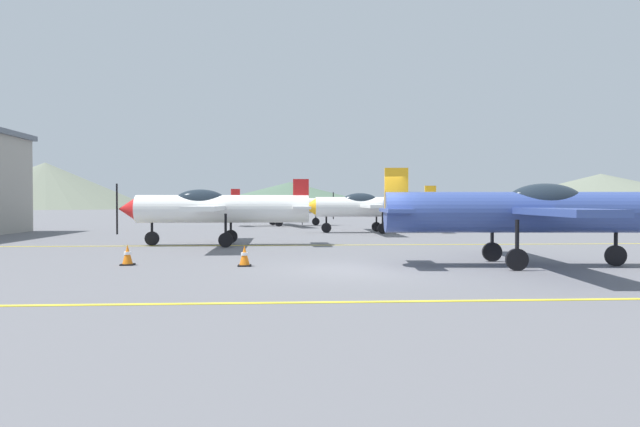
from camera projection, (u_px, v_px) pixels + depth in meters
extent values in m
plane|color=slate|center=(362.00, 270.00, 14.91)|extent=(400.00, 400.00, 0.00)
cube|color=yellow|center=(398.00, 302.00, 10.13)|extent=(80.00, 0.16, 0.01)
cube|color=yellow|center=(334.00, 245.00, 23.40)|extent=(80.00, 0.16, 0.01)
cylinder|color=#33478C|center=(511.00, 212.00, 15.81)|extent=(7.11, 1.70, 1.14)
ellipsoid|color=#1E2833|center=(545.00, 200.00, 15.78)|extent=(2.14, 1.10, 0.93)
cube|color=#33478C|center=(526.00, 210.00, 15.80)|extent=(1.87, 9.18, 0.17)
cube|color=#33478C|center=(396.00, 210.00, 15.87)|extent=(0.94, 2.74, 0.10)
cube|color=#F2A519|center=(396.00, 190.00, 15.86)|extent=(0.66, 0.18, 1.24)
cylinder|color=black|center=(616.00, 237.00, 15.76)|extent=(0.10, 0.10, 1.04)
cylinder|color=black|center=(616.00, 256.00, 15.77)|extent=(0.59, 0.17, 0.58)
cylinder|color=black|center=(517.00, 240.00, 14.68)|extent=(0.10, 0.10, 1.04)
cylinder|color=black|center=(517.00, 260.00, 14.69)|extent=(0.59, 0.17, 0.58)
cylinder|color=black|center=(492.00, 235.00, 16.96)|extent=(0.10, 0.10, 1.04)
cylinder|color=black|center=(492.00, 252.00, 16.97)|extent=(0.59, 0.17, 0.58)
cylinder|color=white|center=(223.00, 209.00, 23.37)|extent=(7.05, 1.19, 1.14)
cone|color=red|center=(127.00, 209.00, 23.10)|extent=(0.73, 0.97, 0.97)
cube|color=black|center=(117.00, 209.00, 23.07)|extent=(0.04, 0.12, 2.07)
ellipsoid|color=#1E2833|center=(200.00, 201.00, 23.30)|extent=(2.08, 0.95, 0.93)
cube|color=white|center=(213.00, 208.00, 23.34)|extent=(1.21, 9.13, 0.17)
cube|color=white|center=(301.00, 208.00, 23.58)|extent=(0.75, 2.70, 0.10)
cube|color=red|center=(301.00, 194.00, 23.57)|extent=(0.65, 0.13, 1.24)
cylinder|color=black|center=(152.00, 226.00, 23.18)|extent=(0.10, 0.10, 1.04)
cylinder|color=black|center=(152.00, 238.00, 23.19)|extent=(0.58, 0.13, 0.58)
cylinder|color=black|center=(231.00, 225.00, 24.53)|extent=(0.10, 0.10, 1.04)
cylinder|color=black|center=(231.00, 236.00, 24.54)|extent=(0.58, 0.13, 0.58)
cylinder|color=black|center=(226.00, 227.00, 22.26)|extent=(0.10, 0.10, 1.04)
cylinder|color=black|center=(226.00, 240.00, 22.27)|extent=(0.58, 0.13, 0.58)
cylinder|color=white|center=(376.00, 207.00, 32.97)|extent=(7.05, 1.18, 1.14)
cone|color=#F2A519|center=(309.00, 207.00, 32.76)|extent=(0.73, 0.97, 0.97)
cube|color=black|center=(302.00, 207.00, 32.73)|extent=(0.04, 0.12, 2.07)
ellipsoid|color=#1E2833|center=(360.00, 201.00, 32.91)|extent=(2.08, 0.94, 0.93)
cube|color=white|center=(369.00, 206.00, 32.95)|extent=(1.19, 9.12, 0.17)
cube|color=white|center=(430.00, 206.00, 33.14)|extent=(0.74, 2.70, 0.10)
cube|color=#F2A519|center=(430.00, 196.00, 33.13)|extent=(0.65, 0.13, 1.24)
cylinder|color=black|center=(326.00, 219.00, 32.82)|extent=(0.10, 0.10, 1.04)
cylinder|color=black|center=(326.00, 228.00, 32.84)|extent=(0.58, 0.13, 0.58)
cylinder|color=black|center=(376.00, 218.00, 34.13)|extent=(0.10, 0.10, 1.04)
cylinder|color=black|center=(376.00, 227.00, 34.14)|extent=(0.58, 0.13, 0.58)
cylinder|color=black|center=(383.00, 219.00, 31.86)|extent=(0.10, 0.10, 1.04)
cylinder|color=black|center=(383.00, 229.00, 31.87)|extent=(0.58, 0.13, 0.58)
cylinder|color=silver|center=(278.00, 206.00, 42.33)|extent=(7.13, 2.63, 1.14)
cone|color=red|center=(328.00, 206.00, 43.39)|extent=(0.92, 1.10, 0.97)
cube|color=black|center=(333.00, 206.00, 43.51)|extent=(0.07, 0.13, 2.07)
ellipsoid|color=#1E2833|center=(291.00, 201.00, 42.58)|extent=(2.22, 1.36, 0.93)
cube|color=silver|center=(284.00, 205.00, 42.44)|extent=(3.07, 9.15, 0.17)
cube|color=silver|center=(235.00, 205.00, 41.45)|extent=(1.29, 2.79, 0.10)
cube|color=red|center=(235.00, 197.00, 41.44)|extent=(0.66, 0.26, 1.24)
cylinder|color=black|center=(316.00, 215.00, 43.14)|extent=(0.10, 0.10, 1.04)
cylinder|color=black|center=(316.00, 222.00, 43.15)|extent=(0.59, 0.25, 0.58)
cylinder|color=black|center=(279.00, 215.00, 41.19)|extent=(0.10, 0.10, 1.04)
cylinder|color=black|center=(279.00, 223.00, 41.20)|extent=(0.59, 0.25, 0.58)
cylinder|color=black|center=(273.00, 215.00, 43.39)|extent=(0.10, 0.10, 1.04)
cylinder|color=black|center=(273.00, 221.00, 43.40)|extent=(0.59, 0.25, 0.58)
cube|color=black|center=(461.00, 218.00, 38.91)|extent=(2.19, 4.45, 0.75)
cube|color=black|center=(462.00, 208.00, 38.74)|extent=(1.80, 2.55, 0.55)
cylinder|color=black|center=(465.00, 222.00, 40.45)|extent=(0.28, 0.66, 0.64)
cylinder|color=black|center=(441.00, 223.00, 40.18)|extent=(0.28, 0.66, 0.64)
cylinder|color=black|center=(483.00, 224.00, 37.65)|extent=(0.28, 0.66, 0.64)
cylinder|color=black|center=(457.00, 224.00, 37.37)|extent=(0.28, 0.66, 0.64)
cube|color=black|center=(128.00, 264.00, 16.00)|extent=(0.36, 0.36, 0.04)
cone|color=orange|center=(127.00, 254.00, 16.00)|extent=(0.29, 0.29, 0.55)
cylinder|color=white|center=(127.00, 253.00, 15.99)|extent=(0.20, 0.20, 0.08)
cube|color=black|center=(245.00, 265.00, 15.76)|extent=(0.36, 0.36, 0.04)
cone|color=orange|center=(245.00, 255.00, 15.75)|extent=(0.29, 0.29, 0.55)
cylinder|color=white|center=(245.00, 254.00, 15.75)|extent=(0.20, 0.20, 0.08)
cone|color=slate|center=(45.00, 186.00, 150.12)|extent=(56.13, 56.13, 12.26)
cone|color=#4C6651|center=(290.00, 195.00, 152.59)|extent=(56.32, 56.32, 7.14)
cone|color=slate|center=(601.00, 192.00, 138.22)|extent=(68.58, 68.58, 8.67)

